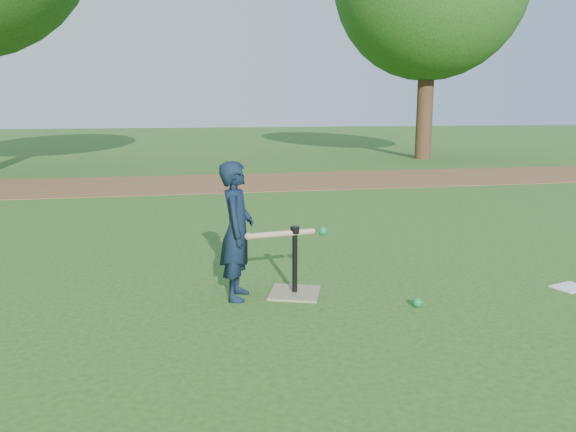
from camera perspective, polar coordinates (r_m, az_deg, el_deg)
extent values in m
plane|color=#285116|center=(5.07, 3.61, -7.81)|extent=(80.00, 80.00, 0.00)
cube|color=brown|center=(12.30, -5.55, 3.41)|extent=(24.00, 3.00, 0.01)
imported|color=black|center=(4.80, -5.22, -1.52)|extent=(0.38, 0.49, 1.19)
sphere|color=#0C853C|center=(4.83, 13.00, -8.56)|extent=(0.08, 0.08, 0.08)
cube|color=white|center=(5.81, 26.73, -6.49)|extent=(0.35, 0.31, 0.01)
cube|color=#8D8059|center=(5.03, 0.69, -7.81)|extent=(0.55, 0.55, 0.02)
cylinder|color=black|center=(4.95, 0.70, -4.64)|extent=(0.05, 0.05, 0.55)
cylinder|color=black|center=(4.88, 0.71, -1.41)|extent=(0.08, 0.08, 0.06)
cylinder|color=tan|center=(4.84, -0.63, -1.82)|extent=(0.60, 0.14, 0.05)
sphere|color=tan|center=(4.75, -4.10, -2.08)|extent=(0.06, 0.06, 0.06)
sphere|color=#0C853C|center=(4.92, 3.57, -1.55)|extent=(0.08, 0.08, 0.08)
cylinder|color=#382316|center=(18.35, 13.74, 11.01)|extent=(0.50, 0.50, 3.42)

